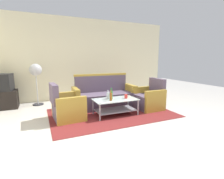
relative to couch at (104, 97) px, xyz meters
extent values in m
plane|color=beige|center=(-0.18, -1.55, -0.32)|extent=(14.00, 14.00, 0.00)
cube|color=beige|center=(-0.18, 1.51, 1.08)|extent=(6.52, 0.12, 2.80)
cube|color=maroon|center=(-0.04, -0.62, -0.31)|extent=(3.11, 2.03, 0.01)
cube|color=#5B4C60|center=(0.00, -0.05, -0.10)|extent=(1.62, 0.74, 0.42)
cube|color=#5B4C60|center=(0.01, 0.27, 0.35)|extent=(1.60, 0.18, 0.48)
cube|color=#B79333|center=(0.84, -0.07, 0.00)|extent=(0.14, 0.70, 0.62)
cube|color=#B79333|center=(-0.84, -0.03, 0.00)|extent=(0.14, 0.70, 0.62)
cube|color=#B79333|center=(0.01, 0.27, 0.62)|extent=(1.64, 0.14, 0.06)
cube|color=#5B4C60|center=(-1.14, -0.61, -0.11)|extent=(0.70, 0.64, 0.40)
cube|color=#5B4C60|center=(-1.45, -0.63, 0.32)|extent=(0.16, 0.61, 0.45)
cube|color=#B79333|center=(-1.16, -0.28, -0.02)|extent=(0.67, 0.14, 0.58)
cube|color=#B79333|center=(-1.12, -0.94, -0.02)|extent=(0.67, 0.14, 0.58)
cube|color=#5B4C60|center=(1.07, -0.68, -0.11)|extent=(0.68, 0.62, 0.40)
cube|color=#5B4C60|center=(1.38, -0.67, 0.32)|extent=(0.14, 0.60, 0.45)
cube|color=#B79333|center=(1.07, -1.01, -0.02)|extent=(0.66, 0.12, 0.58)
cube|color=#B79333|center=(1.06, -0.35, -0.02)|extent=(0.66, 0.12, 0.58)
cube|color=silver|center=(0.00, -0.79, 0.09)|extent=(1.10, 0.60, 0.02)
cube|color=#9E9EA5|center=(0.00, -0.79, -0.19)|extent=(1.00, 0.52, 0.02)
cylinder|color=#9E9EA5|center=(-0.51, -0.53, -0.11)|extent=(0.04, 0.04, 0.40)
cylinder|color=#9E9EA5|center=(0.51, -0.53, -0.11)|extent=(0.04, 0.04, 0.40)
cylinder|color=#9E9EA5|center=(-0.51, -1.05, -0.11)|extent=(0.04, 0.04, 0.40)
cylinder|color=#9E9EA5|center=(0.51, -1.05, -0.11)|extent=(0.04, 0.04, 0.40)
cylinder|color=silver|center=(-0.16, -0.67, 0.17)|extent=(0.08, 0.08, 0.16)
cylinder|color=silver|center=(-0.16, -0.67, 0.28)|extent=(0.03, 0.03, 0.07)
cylinder|color=#2D8C38|center=(-0.09, -0.74, 0.20)|extent=(0.07, 0.07, 0.20)
cylinder|color=#2D8C38|center=(-0.09, -0.74, 0.34)|extent=(0.02, 0.02, 0.09)
cylinder|color=brown|center=(-0.16, -0.88, 0.18)|extent=(0.07, 0.07, 0.18)
cylinder|color=brown|center=(-0.16, -0.88, 0.31)|extent=(0.02, 0.02, 0.08)
cylinder|color=red|center=(0.29, -0.81, 0.14)|extent=(0.08, 0.08, 0.10)
cube|color=black|center=(-2.73, 1.00, -0.06)|extent=(0.80, 0.50, 0.52)
cube|color=black|center=(-2.73, 1.00, 0.44)|extent=(0.67, 0.53, 0.48)
cube|color=black|center=(-2.69, 1.22, 0.44)|extent=(0.50, 0.09, 0.36)
cylinder|color=#2D2D33|center=(-1.80, 1.05, -0.30)|extent=(0.32, 0.32, 0.03)
cylinder|color=#B2B2B7|center=(-1.80, 1.05, 0.19)|extent=(0.03, 0.03, 0.95)
sphere|color=#B2B2B7|center=(-1.80, 1.05, 0.77)|extent=(0.36, 0.36, 0.36)
camera|label=1|loc=(-1.73, -4.52, 1.08)|focal=26.93mm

